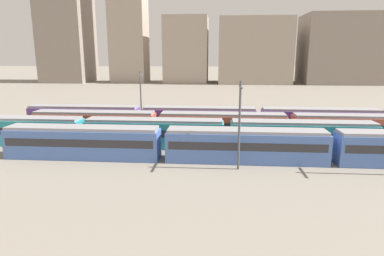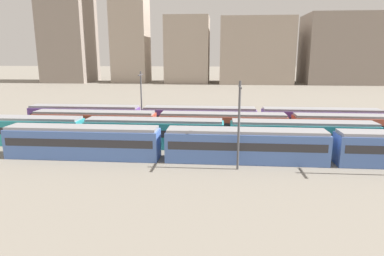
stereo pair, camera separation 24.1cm
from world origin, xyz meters
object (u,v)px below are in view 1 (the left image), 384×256
object	(u,v)px
train_track_1	(155,133)
catenary_pole_1	(141,95)
catenary_pole_2	(240,121)
train_track_2	(223,126)
train_track_0	(332,147)
train_track_3	(320,120)

from	to	relation	value
train_track_1	catenary_pole_1	distance (m)	14.63
catenary_pole_2	train_track_2	bearing A→B (deg)	96.57
catenary_pole_1	catenary_pole_2	distance (m)	26.26
catenary_pole_2	train_track_1	bearing A→B (deg)	142.78
train_track_0	train_track_3	xyz separation A→B (m)	(3.25, 15.60, 0.00)
train_track_0	catenary_pole_2	xyz separation A→B (m)	(-10.43, -2.73, 3.30)
train_track_2	catenary_pole_1	world-z (taller)	catenary_pole_1
train_track_2	catenary_pole_2	distance (m)	13.62
train_track_1	train_track_2	size ratio (longest dim) A/B	1.00
train_track_2	catenary_pole_1	size ratio (longest dim) A/B	6.07
train_track_1	catenary_pole_2	bearing A→B (deg)	-37.22
train_track_0	train_track_2	size ratio (longest dim) A/B	1.34
train_track_0	train_track_2	bearing A→B (deg)	138.95
train_track_1	train_track_3	distance (m)	26.27
train_track_1	catenary_pole_1	bearing A→B (deg)	109.81
train_track_0	catenary_pole_2	size ratio (longest dim) A/B	8.01
train_track_3	catenary_pole_2	size ratio (longest dim) A/B	10.03
train_track_2	train_track_3	world-z (taller)	same
train_track_2	train_track_0	bearing A→B (deg)	-41.05
train_track_1	train_track_2	xyz separation A→B (m)	(8.93, 5.20, 0.00)
train_track_1	catenary_pole_2	size ratio (longest dim) A/B	5.98
train_track_0	train_track_3	bearing A→B (deg)	78.22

